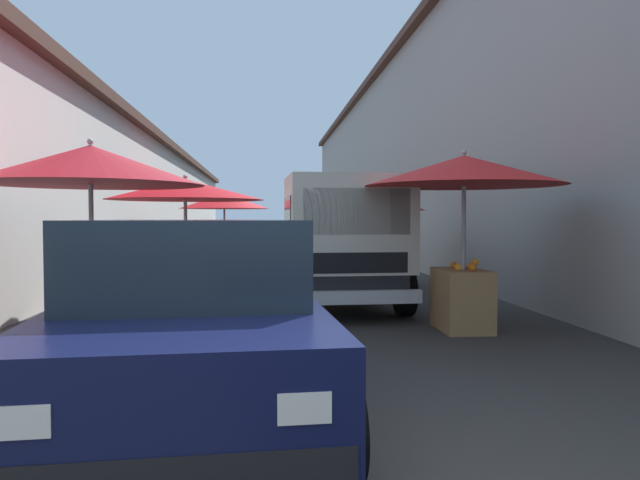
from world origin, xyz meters
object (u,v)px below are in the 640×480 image
Objects in this scene: hatchback_car at (194,315)px; parked_scooter at (362,261)px; fruit_stall_near_left at (225,209)px; vendor_by_crates at (295,236)px; delivery_truck at (340,245)px; fruit_stall_mid_lane at (187,205)px; fruit_stall_far_right at (464,189)px; fruit_stall_near_right at (371,209)px; fruit_stall_far_left at (91,182)px.

parked_scooter is (9.30, -2.83, -0.29)m from hatchback_car.
fruit_stall_near_left reaches higher than vendor_by_crates.
hatchback_car is 5.15m from delivery_truck.
parked_scooter is at bearing -16.93° from hatchback_car.
parked_scooter is at bearing -40.83° from fruit_stall_mid_lane.
fruit_stall_far_right is 1.12× the size of fruit_stall_near_right.
delivery_truck is at bearing -98.34° from fruit_stall_mid_lane.
fruit_stall_far_right is 4.44m from hatchback_car.
fruit_stall_mid_lane is 4.42m from fruit_stall_near_right.
fruit_stall_far_right is at bearing -120.16° from fruit_stall_mid_lane.
hatchback_car is at bearing -151.00° from fruit_stall_far_left.
vendor_by_crates is (9.76, -2.24, -0.80)m from fruit_stall_mid_lane.
parked_scooter is (1.39, -0.05, -1.21)m from fruit_stall_near_right.
fruit_stall_near_right is (2.71, -3.49, -0.01)m from fruit_stall_mid_lane.
fruit_stall_mid_lane is at bearing 167.08° from vendor_by_crates.
delivery_truck is 2.95× the size of parked_scooter.
fruit_stall_far_left reaches higher than fruit_stall_near_left.
fruit_stall_mid_lane is 10.05m from vendor_by_crates.
fruit_stall_mid_lane reaches higher than hatchback_car.
fruit_stall_near_right reaches higher than parked_scooter.
fruit_stall_far_right is at bearing -143.40° from delivery_truck.
hatchback_car is 15.04m from vendor_by_crates.
fruit_stall_near_left reaches higher than fruit_stall_mid_lane.
parked_scooter is at bearing -2.01° from fruit_stall_near_right.
fruit_stall_near_left is (9.48, 3.69, -0.11)m from fruit_stall_far_right.
delivery_truck is at bearing -19.61° from hatchback_car.
fruit_stall_mid_lane is at bearing 178.96° from fruit_stall_near_left.
vendor_by_crates reaches higher than parked_scooter.
fruit_stall_far_left reaches higher than hatchback_car.
fruit_stall_near_right is at bearing -19.02° from delivery_truck.
fruit_stall_far_left is (-9.75, 0.92, 0.16)m from fruit_stall_near_left.
fruit_stall_near_left reaches higher than fruit_stall_near_right.
delivery_truck is 10.12m from vendor_by_crates.
hatchback_car reaches higher than parked_scooter.
vendor_by_crates is (2.50, -2.11, -0.86)m from fruit_stall_near_left.
fruit_stall_far_right is 2.45m from delivery_truck.
fruit_stall_far_left is 1.73× the size of vendor_by_crates.
fruit_stall_near_left is 1.50× the size of parked_scooter.
fruit_stall_mid_lane is 5.55m from parked_scooter.
fruit_stall_mid_lane is 0.51× the size of delivery_truck.
fruit_stall_far_right is 1.53× the size of parked_scooter.
fruit_stall_near_left is 1.66× the size of vendor_by_crates.
fruit_stall_near_right is (5.20, -4.28, -0.23)m from fruit_stall_far_left.
hatchback_car is (-7.91, 2.78, -0.92)m from fruit_stall_near_right.
parked_scooter is (-5.66, -1.30, -0.42)m from vendor_by_crates.
hatchback_car is 2.62× the size of vendor_by_crates.
fruit_stall_near_right is 0.46× the size of delivery_truck.
parked_scooter is at bearing -167.03° from vendor_by_crates.
fruit_stall_far_left reaches higher than fruit_stall_mid_lane.
fruit_stall_near_left is (7.27, -0.13, 0.06)m from fruit_stall_mid_lane.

